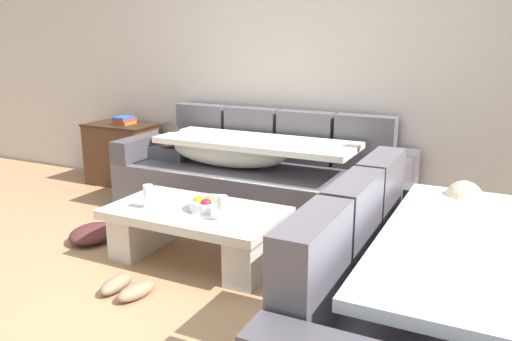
{
  "coord_description": "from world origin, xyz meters",
  "views": [
    {
      "loc": [
        1.81,
        -2.23,
        1.51
      ],
      "look_at": [
        0.17,
        1.07,
        0.55
      ],
      "focal_mm": 35.89,
      "sensor_mm": 36.0,
      "label": 1
    }
  ],
  "objects_px": {
    "wine_glass_near_left": "(148,192)",
    "open_magazine": "(216,214)",
    "coffee_table": "(196,228)",
    "pair_of_shoes": "(126,287)",
    "side_cabinet": "(122,154)",
    "wine_glass_near_right": "(222,203)",
    "couch_along_wall": "(256,177)",
    "couch_near_window": "(427,302)",
    "fruit_bowl": "(209,204)",
    "book_stack_on_cabinet": "(124,120)",
    "crumpled_garment": "(93,233)"
  },
  "relations": [
    {
      "from": "wine_glass_near_right",
      "to": "pair_of_shoes",
      "type": "height_order",
      "value": "wine_glass_near_right"
    },
    {
      "from": "pair_of_shoes",
      "to": "open_magazine",
      "type": "bearing_deg",
      "value": 61.73
    },
    {
      "from": "wine_glass_near_right",
      "to": "fruit_bowl",
      "type": "bearing_deg",
      "value": 142.77
    },
    {
      "from": "couch_along_wall",
      "to": "couch_near_window",
      "type": "distance_m",
      "value": 2.33
    },
    {
      "from": "couch_near_window",
      "to": "side_cabinet",
      "type": "distance_m",
      "value": 3.84
    },
    {
      "from": "pair_of_shoes",
      "to": "fruit_bowl",
      "type": "bearing_deg",
      "value": 70.68
    },
    {
      "from": "couch_near_window",
      "to": "book_stack_on_cabinet",
      "type": "relative_size",
      "value": 9.14
    },
    {
      "from": "wine_glass_near_left",
      "to": "open_magazine",
      "type": "height_order",
      "value": "wine_glass_near_left"
    },
    {
      "from": "couch_along_wall",
      "to": "wine_glass_near_right",
      "type": "relative_size",
      "value": 15.15
    },
    {
      "from": "couch_along_wall",
      "to": "wine_glass_near_right",
      "type": "height_order",
      "value": "couch_along_wall"
    },
    {
      "from": "wine_glass_near_right",
      "to": "side_cabinet",
      "type": "relative_size",
      "value": 0.23
    },
    {
      "from": "couch_along_wall",
      "to": "coffee_table",
      "type": "xyz_separation_m",
      "value": [
        0.07,
        -1.08,
        -0.09
      ]
    },
    {
      "from": "wine_glass_near_right",
      "to": "side_cabinet",
      "type": "bearing_deg",
      "value": 145.23
    },
    {
      "from": "couch_near_window",
      "to": "wine_glass_near_left",
      "type": "height_order",
      "value": "couch_near_window"
    },
    {
      "from": "couch_near_window",
      "to": "couch_along_wall",
      "type": "bearing_deg",
      "value": 46.11
    },
    {
      "from": "couch_near_window",
      "to": "coffee_table",
      "type": "relative_size",
      "value": 1.67
    },
    {
      "from": "side_cabinet",
      "to": "crumpled_garment",
      "type": "distance_m",
      "value": 1.63
    },
    {
      "from": "coffee_table",
      "to": "book_stack_on_cabinet",
      "type": "relative_size",
      "value": 5.47
    },
    {
      "from": "couch_near_window",
      "to": "book_stack_on_cabinet",
      "type": "bearing_deg",
      "value": 60.94
    },
    {
      "from": "couch_near_window",
      "to": "open_magazine",
      "type": "relative_size",
      "value": 7.17
    },
    {
      "from": "side_cabinet",
      "to": "couch_near_window",
      "type": "bearing_deg",
      "value": -28.6
    },
    {
      "from": "open_magazine",
      "to": "side_cabinet",
      "type": "xyz_separation_m",
      "value": [
        -1.95,
        1.34,
        -0.06
      ]
    },
    {
      "from": "wine_glass_near_left",
      "to": "open_magazine",
      "type": "xyz_separation_m",
      "value": [
        0.48,
        0.09,
        -0.11
      ]
    },
    {
      "from": "side_cabinet",
      "to": "pair_of_shoes",
      "type": "distance_m",
      "value": 2.54
    },
    {
      "from": "couch_near_window",
      "to": "coffee_table",
      "type": "bearing_deg",
      "value": 71.62
    },
    {
      "from": "couch_along_wall",
      "to": "wine_glass_near_right",
      "type": "xyz_separation_m",
      "value": [
        0.36,
        -1.2,
        0.17
      ]
    },
    {
      "from": "fruit_bowl",
      "to": "wine_glass_near_right",
      "type": "height_order",
      "value": "wine_glass_near_right"
    },
    {
      "from": "coffee_table",
      "to": "pair_of_shoes",
      "type": "xyz_separation_m",
      "value": [
        -0.12,
        -0.6,
        -0.19
      ]
    },
    {
      "from": "coffee_table",
      "to": "pair_of_shoes",
      "type": "height_order",
      "value": "coffee_table"
    },
    {
      "from": "wine_glass_near_left",
      "to": "side_cabinet",
      "type": "xyz_separation_m",
      "value": [
        -1.48,
        1.44,
        -0.17
      ]
    },
    {
      "from": "couch_along_wall",
      "to": "coffee_table",
      "type": "relative_size",
      "value": 2.1
    },
    {
      "from": "couch_along_wall",
      "to": "wine_glass_near_left",
      "type": "distance_m",
      "value": 1.24
    },
    {
      "from": "coffee_table",
      "to": "wine_glass_near_left",
      "type": "relative_size",
      "value": 7.23
    },
    {
      "from": "fruit_bowl",
      "to": "book_stack_on_cabinet",
      "type": "relative_size",
      "value": 1.28
    },
    {
      "from": "wine_glass_near_right",
      "to": "crumpled_garment",
      "type": "relative_size",
      "value": 0.42
    },
    {
      "from": "wine_glass_near_left",
      "to": "crumpled_garment",
      "type": "height_order",
      "value": "wine_glass_near_left"
    },
    {
      "from": "coffee_table",
      "to": "wine_glass_near_right",
      "type": "height_order",
      "value": "wine_glass_near_right"
    },
    {
      "from": "crumpled_garment",
      "to": "couch_along_wall",
      "type": "bearing_deg",
      "value": 53.76
    },
    {
      "from": "wine_glass_near_left",
      "to": "book_stack_on_cabinet",
      "type": "xyz_separation_m",
      "value": [
        -1.42,
        1.44,
        0.19
      ]
    },
    {
      "from": "wine_glass_near_left",
      "to": "book_stack_on_cabinet",
      "type": "relative_size",
      "value": 0.76
    },
    {
      "from": "book_stack_on_cabinet",
      "to": "pair_of_shoes",
      "type": "relative_size",
      "value": 0.68
    },
    {
      "from": "couch_along_wall",
      "to": "pair_of_shoes",
      "type": "distance_m",
      "value": 1.71
    },
    {
      "from": "wine_glass_near_left",
      "to": "side_cabinet",
      "type": "relative_size",
      "value": 0.23
    },
    {
      "from": "couch_near_window",
      "to": "side_cabinet",
      "type": "xyz_separation_m",
      "value": [
        -3.37,
        1.84,
        -0.02
      ]
    },
    {
      "from": "wine_glass_near_left",
      "to": "wine_glass_near_right",
      "type": "xyz_separation_m",
      "value": [
        0.57,
        0.01,
        0.0
      ]
    },
    {
      "from": "couch_near_window",
      "to": "pair_of_shoes",
      "type": "relative_size",
      "value": 6.21
    },
    {
      "from": "wine_glass_near_left",
      "to": "open_magazine",
      "type": "distance_m",
      "value": 0.5
    },
    {
      "from": "couch_along_wall",
      "to": "couch_near_window",
      "type": "relative_size",
      "value": 1.25
    },
    {
      "from": "coffee_table",
      "to": "open_magazine",
      "type": "relative_size",
      "value": 4.29
    },
    {
      "from": "side_cabinet",
      "to": "open_magazine",
      "type": "bearing_deg",
      "value": -34.49
    }
  ]
}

